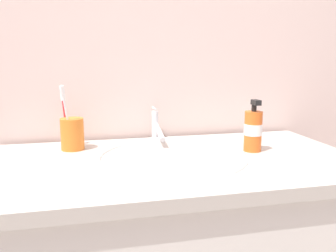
# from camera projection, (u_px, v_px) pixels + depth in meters

# --- Properties ---
(tiled_wall_back) EXTENTS (2.30, 0.04, 2.40)m
(tiled_wall_back) POSITION_uv_depth(u_px,v_px,m) (153.00, 43.00, 1.33)
(tiled_wall_back) COLOR beige
(tiled_wall_back) RESTS_ON ground
(sink_basin) EXTENTS (0.46, 0.46, 0.10)m
(sink_basin) POSITION_uv_depth(u_px,v_px,m) (170.00, 168.00, 1.10)
(sink_basin) COLOR white
(sink_basin) RESTS_ON vanity_counter
(faucet) EXTENTS (0.02, 0.18, 0.12)m
(faucet) POSITION_uv_depth(u_px,v_px,m) (157.00, 127.00, 1.28)
(faucet) COLOR silver
(faucet) RESTS_ON sink_basin
(toothbrush_cup) EXTENTS (0.07, 0.07, 0.10)m
(toothbrush_cup) POSITION_uv_depth(u_px,v_px,m) (72.00, 134.00, 1.17)
(toothbrush_cup) COLOR orange
(toothbrush_cup) RESTS_ON vanity_counter
(toothbrush_white) EXTENTS (0.03, 0.04, 0.21)m
(toothbrush_white) POSITION_uv_depth(u_px,v_px,m) (66.00, 114.00, 1.13)
(toothbrush_white) COLOR white
(toothbrush_white) RESTS_ON toothbrush_cup
(toothbrush_red) EXTENTS (0.03, 0.05, 0.17)m
(toothbrush_red) POSITION_uv_depth(u_px,v_px,m) (65.00, 117.00, 1.19)
(toothbrush_red) COLOR red
(toothbrush_red) RESTS_ON toothbrush_cup
(toothbrush_purple) EXTENTS (0.03, 0.05, 0.17)m
(toothbrush_purple) POSITION_uv_depth(u_px,v_px,m) (66.00, 116.00, 1.19)
(toothbrush_purple) COLOR purple
(toothbrush_purple) RESTS_ON toothbrush_cup
(soap_dispenser) EXTENTS (0.06, 0.06, 0.17)m
(soap_dispenser) POSITION_uv_depth(u_px,v_px,m) (253.00, 130.00, 1.15)
(soap_dispenser) COLOR orange
(soap_dispenser) RESTS_ON vanity_counter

